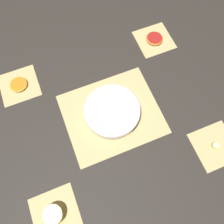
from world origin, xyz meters
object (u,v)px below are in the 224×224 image
Objects in this scene: fruit_salad_bowl at (112,111)px; orange_slice_whole at (19,84)px; grapefruit_slice at (155,38)px; banana_coin_single at (216,145)px; apple_half at (54,214)px.

fruit_salad_bowl reaches higher than orange_slice_whole.
orange_slice_whole is at bearing 180.00° from grapefruit_slice.
banana_coin_single is at bearing -40.04° from fruit_salad_bowl.
banana_coin_single is (0.68, 0.00, -0.02)m from apple_half.
orange_slice_whole is 0.89m from banana_coin_single.
apple_half is 0.89m from grapefruit_slice.
fruit_salad_bowl is at bearing 139.96° from banana_coin_single.
apple_half reaches higher than grapefruit_slice.
grapefruit_slice reaches higher than banana_coin_single.
fruit_salad_bowl is 0.45m from orange_slice_whole.
grapefruit_slice is at bearing 40.02° from fruit_salad_bowl.
fruit_salad_bowl is at bearing -139.98° from grapefruit_slice.
grapefruit_slice is at bearing 40.06° from apple_half.
grapefruit_slice is (0.68, 0.00, 0.00)m from orange_slice_whole.
fruit_salad_bowl is 0.44m from apple_half.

